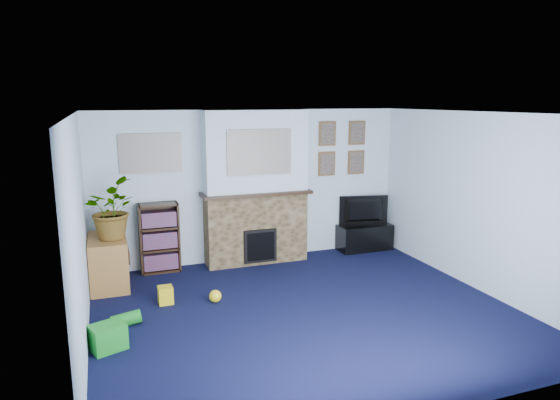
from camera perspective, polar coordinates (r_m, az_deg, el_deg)
name	(u,v)px	position (r m, az deg, el deg)	size (l,w,h in m)	color
floor	(306,311)	(6.28, 2.96, -12.60)	(5.00, 4.50, 0.01)	black
ceiling	(308,113)	(5.74, 3.21, 9.86)	(5.00, 4.50, 0.01)	white
wall_back	(252,186)	(7.97, -3.23, 1.63)	(5.00, 0.04, 2.40)	silver
wall_front	(421,280)	(4.01, 15.86, -8.82)	(5.00, 0.04, 2.40)	silver
wall_left	(79,236)	(5.45, -21.95, -3.81)	(0.04, 4.50, 2.40)	silver
wall_right	(478,202)	(7.23, 21.66, -0.20)	(0.04, 4.50, 2.40)	silver
chimney_breast	(256,189)	(7.78, -2.80, 1.27)	(1.72, 0.50, 2.40)	brown
collage_main	(259,152)	(7.50, -2.37, 5.49)	(1.00, 0.03, 0.68)	gray
collage_left	(150,153)	(7.58, -14.58, 5.20)	(0.90, 0.03, 0.58)	gray
portrait_tl	(327,134)	(8.32, 5.43, 7.56)	(0.30, 0.03, 0.40)	brown
portrait_tr	(357,133)	(8.57, 8.78, 7.59)	(0.30, 0.03, 0.40)	brown
portrait_bl	(327,164)	(8.37, 5.36, 4.15)	(0.30, 0.03, 0.40)	brown
portrait_br	(356,162)	(8.62, 8.68, 4.27)	(0.30, 0.03, 0.40)	brown
tv_stand	(364,237)	(8.74, 9.63, -4.18)	(0.93, 0.39, 0.44)	black
television	(365,211)	(8.65, 9.67, -1.21)	(0.85, 0.11, 0.49)	black
bookshelf	(159,239)	(7.70, -13.61, -4.36)	(0.58, 0.28, 1.05)	black
sideboard	(108,262)	(7.34, -19.03, -6.69)	(0.50, 0.90, 0.70)	olive
potted_plant	(109,209)	(7.10, -19.01, -1.00)	(0.73, 0.63, 0.81)	#26661E
mantel_clock	(254,187)	(7.72, -3.03, 1.46)	(0.11, 0.07, 0.15)	gold
mantel_candle	(274,185)	(7.82, -0.69, 1.68)	(0.05, 0.05, 0.17)	#B2BFC6
mantel_teddy	(226,189)	(7.61, -6.19, 1.22)	(0.12, 0.12, 0.12)	slate
mantel_can	(294,185)	(7.94, 1.61, 1.68)	(0.06, 0.06, 0.12)	yellow
green_crate	(108,337)	(5.65, -19.09, -14.54)	(0.34, 0.27, 0.27)	#198C26
toy_ball	(215,295)	(6.55, -7.41, -10.76)	(0.16, 0.16, 0.16)	yellow
toy_block	(166,295)	(6.62, -12.95, -10.54)	(0.18, 0.18, 0.22)	yellow
toy_tube	(126,319)	(6.16, -17.14, -12.91)	(0.16, 0.16, 0.33)	#198C26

